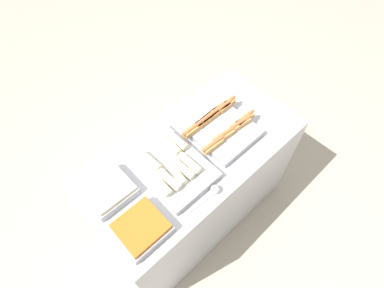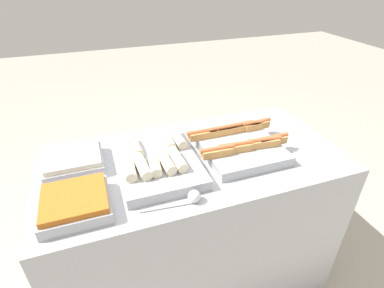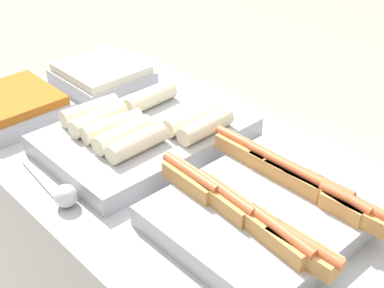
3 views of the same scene
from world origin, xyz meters
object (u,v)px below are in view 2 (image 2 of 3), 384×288
object	(u,v)px
tray_wraps	(156,159)
serving_spoon_near	(191,198)
tray_side_front	(75,203)
tray_side_back	(74,161)
tray_hotdogs	(237,142)

from	to	relation	value
tray_wraps	serving_spoon_near	distance (m)	0.29
tray_wraps	tray_side_front	size ratio (longest dim) A/B	1.99
tray_side_front	serving_spoon_near	distance (m)	0.44
tray_side_back	serving_spoon_near	xyz separation A→B (m)	(0.43, -0.40, -0.01)
tray_wraps	tray_side_back	bearing A→B (deg)	162.08
tray_side_front	tray_side_back	world-z (taller)	same
serving_spoon_near	tray_side_front	bearing A→B (deg)	166.40
tray_hotdogs	tray_wraps	bearing A→B (deg)	-178.70
tray_wraps	tray_side_back	world-z (taller)	tray_wraps
tray_hotdogs	tray_wraps	world-z (taller)	tray_hotdogs
tray_wraps	tray_hotdogs	bearing A→B (deg)	1.30
tray_side_front	serving_spoon_near	size ratio (longest dim) A/B	1.05
tray_hotdogs	tray_wraps	size ratio (longest dim) A/B	0.92
tray_side_front	serving_spoon_near	xyz separation A→B (m)	(0.43, -0.10, -0.01)
tray_hotdogs	serving_spoon_near	bearing A→B (deg)	-139.95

